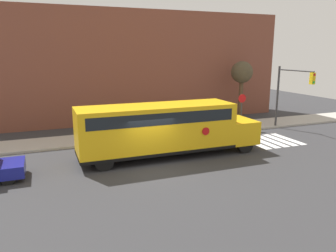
{
  "coord_description": "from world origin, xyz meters",
  "views": [
    {
      "loc": [
        -5.18,
        -15.5,
        5.89
      ],
      "look_at": [
        1.61,
        1.96,
        1.66
      ],
      "focal_mm": 35.0,
      "sensor_mm": 36.0,
      "label": 1
    }
  ],
  "objects_px": {
    "school_bus": "(164,127)",
    "stop_sign": "(242,107)",
    "traffic_light": "(289,88)",
    "tree_near_sidewalk": "(242,74)"
  },
  "relations": [
    {
      "from": "school_bus",
      "to": "stop_sign",
      "type": "height_order",
      "value": "school_bus"
    },
    {
      "from": "school_bus",
      "to": "traffic_light",
      "type": "bearing_deg",
      "value": 13.06
    },
    {
      "from": "traffic_light",
      "to": "stop_sign",
      "type": "bearing_deg",
      "value": 149.82
    },
    {
      "from": "stop_sign",
      "to": "traffic_light",
      "type": "distance_m",
      "value": 3.73
    },
    {
      "from": "stop_sign",
      "to": "school_bus",
      "type": "bearing_deg",
      "value": -152.0
    },
    {
      "from": "stop_sign",
      "to": "traffic_light",
      "type": "height_order",
      "value": "traffic_light"
    },
    {
      "from": "tree_near_sidewalk",
      "to": "stop_sign",
      "type": "bearing_deg",
      "value": -122.32
    },
    {
      "from": "stop_sign",
      "to": "tree_near_sidewalk",
      "type": "bearing_deg",
      "value": 57.68
    },
    {
      "from": "tree_near_sidewalk",
      "to": "traffic_light",
      "type": "bearing_deg",
      "value": -79.33
    },
    {
      "from": "school_bus",
      "to": "tree_near_sidewalk",
      "type": "distance_m",
      "value": 12.77
    }
  ]
}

